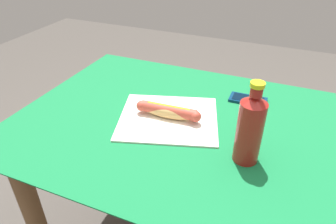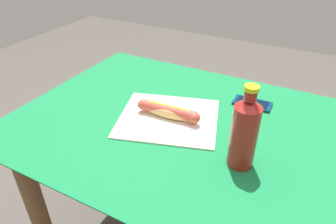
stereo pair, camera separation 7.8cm
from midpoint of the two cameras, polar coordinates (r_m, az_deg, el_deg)
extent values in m
cylinder|color=brown|center=(1.35, -21.47, -17.21)|extent=(0.07, 0.07, 0.71)
cylinder|color=brown|center=(1.68, -5.96, -3.29)|extent=(0.07, 0.07, 0.71)
cylinder|color=brown|center=(1.49, 23.25, -12.03)|extent=(0.07, 0.07, 0.71)
cube|color=brown|center=(1.07, 2.76, -2.34)|extent=(1.01, 0.79, 0.03)
cube|color=#146B38|center=(1.06, 2.78, -1.58)|extent=(1.07, 0.85, 0.00)
cube|color=silver|center=(1.06, 2.11, -1.28)|extent=(0.41, 0.38, 0.01)
ellipsoid|color=tan|center=(1.04, 2.14, -0.10)|extent=(0.19, 0.06, 0.05)
cylinder|color=#B24233|center=(1.04, 2.15, 0.16)|extent=(0.20, 0.05, 0.04)
sphere|color=#B24233|center=(1.01, 7.26, -1.10)|extent=(0.04, 0.04, 0.04)
sphere|color=#B24233|center=(1.08, -2.67, 1.34)|extent=(0.04, 0.04, 0.04)
cube|color=yellow|center=(1.03, 2.17, 0.97)|extent=(0.15, 0.02, 0.00)
cube|color=#0A2D4C|center=(1.19, 17.27, 1.49)|extent=(0.14, 0.07, 0.01)
cube|color=black|center=(1.19, 17.32, 1.73)|extent=(0.12, 0.06, 0.00)
cylinder|color=maroon|center=(0.86, 16.50, -4.55)|extent=(0.07, 0.07, 0.19)
cone|color=maroon|center=(0.80, 17.65, 1.44)|extent=(0.07, 0.07, 0.02)
cylinder|color=maroon|center=(0.79, 17.94, 2.95)|extent=(0.03, 0.03, 0.03)
cylinder|color=yellow|center=(0.78, 18.17, 4.19)|extent=(0.04, 0.04, 0.01)
camera|label=1|loc=(0.04, -87.86, 1.37)|focal=32.66mm
camera|label=2|loc=(0.04, 92.14, -1.37)|focal=32.66mm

